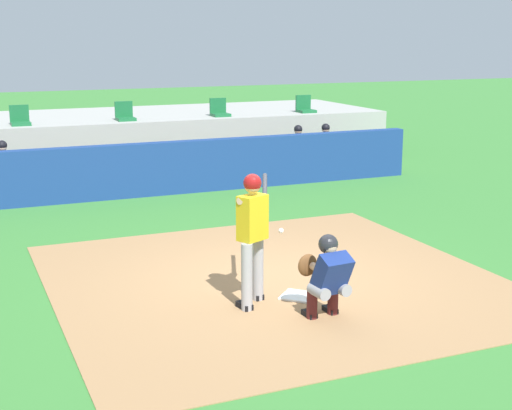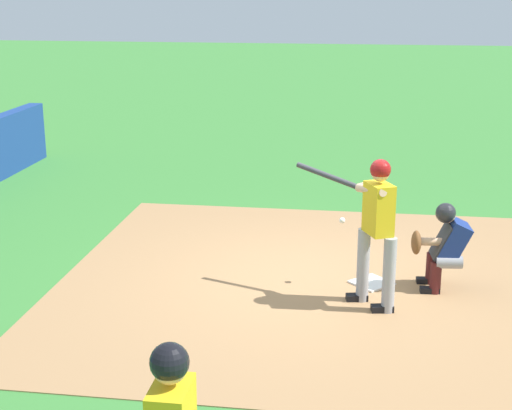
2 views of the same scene
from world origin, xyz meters
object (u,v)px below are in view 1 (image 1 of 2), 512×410
at_px(home_plate, 298,296).
at_px(stadium_seat_4, 305,107).
at_px(stadium_seat_1, 20,119).
at_px(stadium_seat_2, 125,115).
at_px(batter_at_plate, 253,231).
at_px(dugout_player_1, 4,169).
at_px(catcher_crouched, 327,274).
at_px(dugout_player_2, 300,150).
at_px(dugout_player_3, 328,148).
at_px(stadium_seat_3, 219,111).

height_order(home_plate, stadium_seat_4, stadium_seat_4).
height_order(stadium_seat_1, stadium_seat_2, same).
distance_m(batter_at_plate, dugout_player_1, 8.54).
bearing_deg(catcher_crouched, batter_at_plate, 127.81).
relative_size(batter_at_plate, dugout_player_1, 1.39).
bearing_deg(stadium_seat_2, dugout_player_1, -147.50).
relative_size(dugout_player_1, dugout_player_2, 1.00).
height_order(batter_at_plate, stadium_seat_1, stadium_seat_1).
xyz_separation_m(dugout_player_3, stadium_seat_4, (0.35, 2.03, 0.86)).
bearing_deg(batter_at_plate, home_plate, 0.50).
bearing_deg(dugout_player_1, catcher_crouched, -70.60).
bearing_deg(dugout_player_1, stadium_seat_3, 19.35).
relative_size(dugout_player_3, stadium_seat_1, 2.71).
distance_m(catcher_crouched, stadium_seat_4, 12.24).
bearing_deg(dugout_player_1, stadium_seat_1, 73.74).
bearing_deg(stadium_seat_3, dugout_player_2, -54.53).
xyz_separation_m(batter_at_plate, stadium_seat_3, (3.28, 10.18, 0.50)).
bearing_deg(stadium_seat_3, dugout_player_1, -160.65).
bearing_deg(batter_at_plate, stadium_seat_1, 100.66).
height_order(catcher_crouched, stadium_seat_4, stadium_seat_4).
height_order(stadium_seat_2, stadium_seat_4, same).
distance_m(catcher_crouched, stadium_seat_3, 11.38).
bearing_deg(stadium_seat_4, stadium_seat_2, 180.00).
xyz_separation_m(dugout_player_1, stadium_seat_1, (0.59, 2.03, 0.86)).
bearing_deg(catcher_crouched, stadium_seat_1, 103.14).
relative_size(stadium_seat_1, stadium_seat_3, 1.00).
distance_m(home_plate, batter_at_plate, 1.22).
distance_m(batter_at_plate, catcher_crouched, 1.15).
distance_m(home_plate, stadium_seat_1, 10.61).
distance_m(dugout_player_2, stadium_seat_1, 7.01).
bearing_deg(catcher_crouched, stadium_seat_2, 89.87).
bearing_deg(stadium_seat_4, batter_at_plate, -120.01).
bearing_deg(batter_at_plate, dugout_player_3, 55.83).
xyz_separation_m(home_plate, dugout_player_1, (-3.19, 8.14, 0.65)).
height_order(batter_at_plate, stadium_seat_2, stadium_seat_2).
height_order(batter_at_plate, catcher_crouched, batter_at_plate).
relative_size(batter_at_plate, stadium_seat_4, 3.76).
xyz_separation_m(home_plate, stadium_seat_1, (-2.60, 10.18, 1.51)).
bearing_deg(stadium_seat_4, stadium_seat_3, 180.00).
height_order(catcher_crouched, dugout_player_3, dugout_player_3).
relative_size(home_plate, stadium_seat_4, 0.92).
height_order(dugout_player_2, stadium_seat_2, stadium_seat_2).
relative_size(batter_at_plate, stadium_seat_1, 3.76).
bearing_deg(home_plate, dugout_player_1, 111.41).
relative_size(home_plate, stadium_seat_2, 0.92).
bearing_deg(catcher_crouched, stadium_seat_3, 76.61).
bearing_deg(stadium_seat_2, home_plate, -90.00).
bearing_deg(dugout_player_1, stadium_seat_2, 32.50).
distance_m(home_plate, catcher_crouched, 1.03).
distance_m(catcher_crouched, dugout_player_1, 9.54).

